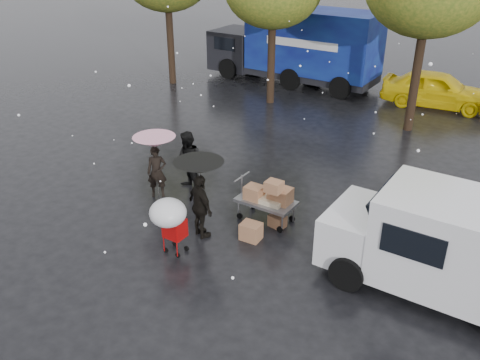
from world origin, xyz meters
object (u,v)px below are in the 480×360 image
Objects in this scene: blue_truck at (297,46)px; yellow_taxi at (437,89)px; white_van at (456,248)px; vendor_cart at (269,196)px; shopping_cart at (169,215)px; person_pink at (157,172)px; person_black at (201,207)px.

blue_truck reaches higher than yellow_taxi.
blue_truck is (-10.09, 12.38, 0.60)m from white_van.
shopping_cart reaches higher than vendor_cart.
vendor_cart is (3.31, 0.52, -0.02)m from person_pink.
person_pink is 0.33× the size of yellow_taxi.
person_black is 0.20× the size of blue_truck.
white_van is at bearing -41.16° from person_pink.
blue_truck is (-4.42, 14.45, 0.69)m from shopping_cart.
shopping_cart is 0.18× the size of blue_truck.
blue_truck reaches higher than shopping_cart.
person_pink is 0.18× the size of blue_truck.
blue_truck is at bearing 107.01° from shopping_cart.
person_pink is 0.90× the size of person_black.
blue_truck is (-2.21, 12.42, 1.01)m from person_pink.
yellow_taxi is (2.12, 13.44, -0.07)m from person_black.
yellow_taxi reaches higher than vendor_cart.
yellow_taxi is (6.62, 0.02, -1.00)m from blue_truck.
yellow_taxi reaches higher than person_pink.
white_van is at bearing -170.22° from yellow_taxi.
person_pink is at bearing -0.50° from person_black.
white_van is 15.99m from blue_truck.
vendor_cart is 0.18× the size of blue_truck.
white_van is (7.88, 0.04, 0.42)m from person_pink.
vendor_cart is at bearing -65.12° from blue_truck.
vendor_cart is at bearing 168.87° from yellow_taxi.
person_black is 1.06m from shopping_cart.
white_van is (4.57, -0.48, 0.43)m from vendor_cart.
person_black is 1.83m from vendor_cart.
white_van reaches higher than vendor_cart.
person_pink is at bearing 154.64° from yellow_taxi.
white_van is (5.67, 2.06, 0.10)m from shopping_cart.
white_van is 12.89m from yellow_taxi.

